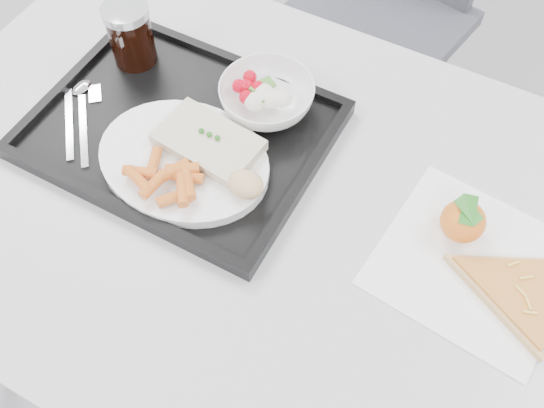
{
  "coord_description": "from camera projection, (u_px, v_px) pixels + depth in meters",
  "views": [
    {
      "loc": [
        0.24,
        -0.13,
        1.51
      ],
      "look_at": [
        0.02,
        0.28,
        0.77
      ],
      "focal_mm": 40.0,
      "sensor_mm": 36.0,
      "label": 1
    }
  ],
  "objects": [
    {
      "name": "tangerine",
      "position": [
        463.0,
        221.0,
        0.84
      ],
      "size": [
        0.08,
        0.08,
        0.07
      ],
      "color": "orange",
      "rests_on": "napkin"
    },
    {
      "name": "carrot_pile",
      "position": [
        169.0,
        179.0,
        0.87
      ],
      "size": [
        0.12,
        0.09,
        0.03
      ],
      "color": "#CD6121",
      "rests_on": "dinner_plate"
    },
    {
      "name": "napkin",
      "position": [
        472.0,
        264.0,
        0.84
      ],
      "size": [
        0.27,
        0.26,
        0.0
      ],
      "color": "white",
      "rests_on": "table"
    },
    {
      "name": "cutlery",
      "position": [
        80.0,
        110.0,
        0.98
      ],
      "size": [
        0.13,
        0.16,
        0.01
      ],
      "color": "silver",
      "rests_on": "tray"
    },
    {
      "name": "table",
      "position": [
        266.0,
        221.0,
        0.96
      ],
      "size": [
        1.2,
        0.8,
        0.75
      ],
      "color": "silver",
      "rests_on": "ground"
    },
    {
      "name": "cola_glass",
      "position": [
        130.0,
        33.0,
        1.0
      ],
      "size": [
        0.08,
        0.08,
        0.11
      ],
      "color": "black",
      "rests_on": "tray"
    },
    {
      "name": "dinner_plate",
      "position": [
        184.0,
        161.0,
        0.91
      ],
      "size": [
        0.27,
        0.27,
        0.02
      ],
      "color": "white",
      "rests_on": "tray"
    },
    {
      "name": "salad_bowl",
      "position": [
        267.0,
        97.0,
        0.96
      ],
      "size": [
        0.15,
        0.15,
        0.05
      ],
      "color": "white",
      "rests_on": "tray"
    },
    {
      "name": "pizza_slice",
      "position": [
        519.0,
        290.0,
        0.81
      ],
      "size": [
        0.22,
        0.22,
        0.02
      ],
      "color": "tan",
      "rests_on": "napkin"
    },
    {
      "name": "bread_roll",
      "position": [
        246.0,
        184.0,
        0.86
      ],
      "size": [
        0.06,
        0.06,
        0.03
      ],
      "color": "#ECC78A",
      "rests_on": "dinner_plate"
    },
    {
      "name": "tray",
      "position": [
        181.0,
        131.0,
        0.96
      ],
      "size": [
        0.45,
        0.35,
        0.03
      ],
      "color": "black",
      "rests_on": "table"
    },
    {
      "name": "salad_contents",
      "position": [
        261.0,
        94.0,
        0.95
      ],
      "size": [
        0.1,
        0.07,
        0.03
      ],
      "color": "red",
      "rests_on": "salad_bowl"
    },
    {
      "name": "fish_fillet",
      "position": [
        208.0,
        142.0,
        0.91
      ],
      "size": [
        0.16,
        0.11,
        0.03
      ],
      "color": "beige",
      "rests_on": "dinner_plate"
    }
  ]
}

